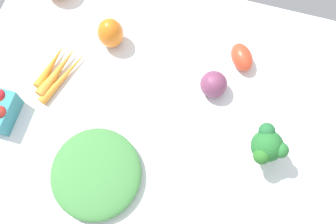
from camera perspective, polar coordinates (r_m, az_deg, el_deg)
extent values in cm
cube|color=white|center=(100.99, 0.00, -0.60)|extent=(104.00, 76.00, 2.00)
ellipsoid|color=#418540|center=(95.17, -10.01, -8.42)|extent=(26.78, 27.34, 4.35)
ellipsoid|color=orange|center=(106.05, -8.02, 10.84)|extent=(8.76, 8.76, 8.89)
cone|color=orange|center=(106.18, -14.18, 4.90)|extent=(8.11, 17.22, 2.24)
cone|color=orange|center=(106.83, -15.04, 5.60)|extent=(6.77, 15.79, 2.99)
cone|color=orange|center=(108.18, -15.96, 6.28)|extent=(4.65, 13.49, 2.66)
ellipsoid|color=#D64227|center=(105.44, 10.24, 7.52)|extent=(8.51, 9.28, 5.03)
sphere|color=#773959|center=(100.17, 6.37, 3.86)|extent=(6.65, 6.65, 6.65)
cylinder|color=#96D277|center=(97.34, 12.99, -5.42)|extent=(2.85, 2.85, 4.51)
sphere|color=#246C2E|center=(92.69, 13.64, -4.60)|extent=(7.21, 7.21, 7.21)
sphere|color=#2B6E26|center=(91.01, 12.91, -5.96)|extent=(3.77, 3.77, 3.77)
sphere|color=#236534|center=(91.87, 13.61, -2.58)|extent=(3.68, 3.68, 3.68)
sphere|color=#287132|center=(91.97, 15.43, -5.14)|extent=(3.53, 3.53, 3.53)
sphere|color=red|center=(101.59, -22.39, -0.06)|extent=(3.19, 3.19, 3.19)
sphere|color=red|center=(103.45, -22.30, 1.83)|extent=(2.72, 2.72, 2.72)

